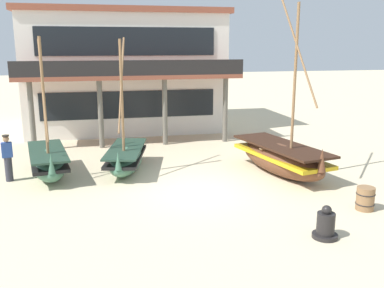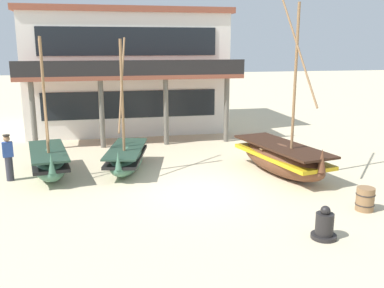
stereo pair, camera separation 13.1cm
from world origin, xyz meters
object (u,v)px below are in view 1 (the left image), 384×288
object	(u,v)px
fishing_boat_far_right	(48,161)
harbor_building_main	(124,70)
fishing_boat_centre_large	(281,157)
wooden_barrel	(365,199)
fishing_boat_near_left	(126,158)
capstan_winch	(326,225)
fisherman_by_hull	(8,158)

from	to	relation	value
fishing_boat_far_right	harbor_building_main	xyz separation A→B (m)	(3.55, 9.58, 2.77)
fishing_boat_centre_large	wooden_barrel	distance (m)	4.03
fishing_boat_near_left	wooden_barrel	world-z (taller)	fishing_boat_near_left
wooden_barrel	capstan_winch	bearing A→B (deg)	-145.60
fishing_boat_far_right	harbor_building_main	bearing A→B (deg)	69.65
fishing_boat_near_left	fisherman_by_hull	world-z (taller)	fishing_boat_near_left
fisherman_by_hull	wooden_barrel	distance (m)	11.99
capstan_winch	fisherman_by_hull	bearing A→B (deg)	142.04
wooden_barrel	harbor_building_main	distance (m)	16.52
wooden_barrel	harbor_building_main	bearing A→B (deg)	111.22
fishing_boat_near_left	harbor_building_main	bearing A→B (deg)	85.83
fishing_boat_near_left	fisherman_by_hull	size ratio (longest dim) A/B	2.99
capstan_winch	harbor_building_main	world-z (taller)	harbor_building_main
fishing_boat_near_left	fishing_boat_far_right	xyz separation A→B (m)	(-2.86, -0.05, 0.04)
fishing_boat_far_right	fisherman_by_hull	distance (m)	1.38
fishing_boat_near_left	harbor_building_main	world-z (taller)	harbor_building_main
harbor_building_main	fishing_boat_near_left	bearing A→B (deg)	-94.17
harbor_building_main	wooden_barrel	bearing A→B (deg)	-68.78
fishing_boat_centre_large	harbor_building_main	world-z (taller)	fishing_boat_centre_large
fishing_boat_near_left	wooden_barrel	xyz separation A→B (m)	(6.57, -5.61, -0.18)
fishing_boat_centre_large	wooden_barrel	size ratio (longest dim) A/B	9.74
fishing_boat_near_left	fishing_boat_centre_large	bearing A→B (deg)	-16.67
capstan_winch	fishing_boat_centre_large	bearing A→B (deg)	77.31
wooden_barrel	harbor_building_main	xyz separation A→B (m)	(-5.88, 15.14, 2.99)
capstan_winch	wooden_barrel	bearing A→B (deg)	34.40
fishing_boat_far_right	wooden_barrel	xyz separation A→B (m)	(9.43, -5.56, -0.22)
fishing_boat_near_left	capstan_winch	size ratio (longest dim) A/B	5.81
capstan_winch	fishing_boat_far_right	bearing A→B (deg)	136.20
fisherman_by_hull	capstan_winch	xyz separation A→B (m)	(8.64, -6.74, -0.50)
fishing_boat_near_left	fishing_boat_far_right	bearing A→B (deg)	-179.08
fishing_boat_centre_large	capstan_winch	xyz separation A→B (m)	(-1.21, -5.36, -0.31)
fishing_boat_near_left	capstan_winch	bearing A→B (deg)	-57.74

